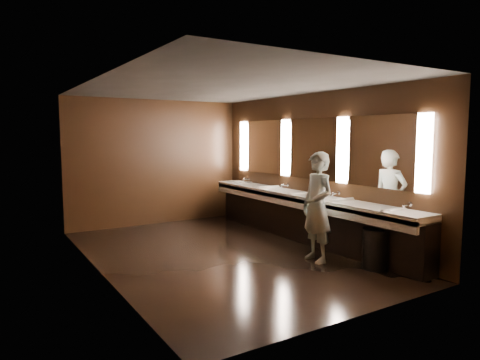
% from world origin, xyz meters
% --- Properties ---
extents(floor, '(6.00, 6.00, 0.00)m').
position_xyz_m(floor, '(0.00, 0.00, 0.00)').
color(floor, black).
rests_on(floor, ground).
extents(ceiling, '(4.00, 6.00, 0.02)m').
position_xyz_m(ceiling, '(0.00, 0.00, 2.80)').
color(ceiling, '#2D2D2B').
rests_on(ceiling, wall_back).
extents(wall_back, '(4.00, 0.02, 2.80)m').
position_xyz_m(wall_back, '(0.00, 3.00, 1.40)').
color(wall_back, black).
rests_on(wall_back, floor).
extents(wall_front, '(4.00, 0.02, 2.80)m').
position_xyz_m(wall_front, '(0.00, -3.00, 1.40)').
color(wall_front, black).
rests_on(wall_front, floor).
extents(wall_left, '(0.02, 6.00, 2.80)m').
position_xyz_m(wall_left, '(-2.00, 0.00, 1.40)').
color(wall_left, black).
rests_on(wall_left, floor).
extents(wall_right, '(0.02, 6.00, 2.80)m').
position_xyz_m(wall_right, '(2.00, 0.00, 1.40)').
color(wall_right, black).
rests_on(wall_right, floor).
extents(sink_counter, '(0.55, 5.40, 1.01)m').
position_xyz_m(sink_counter, '(1.79, 0.00, 0.50)').
color(sink_counter, black).
rests_on(sink_counter, floor).
extents(mirror_band, '(0.06, 5.03, 1.15)m').
position_xyz_m(mirror_band, '(1.98, -0.00, 1.75)').
color(mirror_band, '#FFE1CD').
rests_on(mirror_band, wall_right).
extents(person, '(0.48, 0.68, 1.75)m').
position_xyz_m(person, '(1.10, -1.15, 0.88)').
color(person, '#8FCDD6').
rests_on(person, floor).
extents(trash_bin, '(0.47, 0.47, 0.61)m').
position_xyz_m(trash_bin, '(1.58, -1.93, 0.30)').
color(trash_bin, black).
rests_on(trash_bin, floor).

